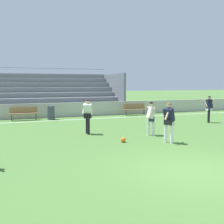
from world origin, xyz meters
name	(u,v)px	position (x,y,z in m)	size (l,w,h in m)	color
ground_plane	(189,171)	(0.00, 0.00, 0.00)	(160.00, 160.00, 0.00)	#477033
field_line_sideline	(80,119)	(0.00, 12.14, 0.00)	(44.00, 0.12, 0.01)	white
sideline_wall	(73,110)	(0.00, 13.96, 0.53)	(48.00, 0.16, 1.06)	#BCB7AD
bleacher_stand	(18,92)	(-3.74, 17.76, 1.75)	(17.13, 5.56, 3.94)	#B2B2B7
bench_centre_sideline	(135,108)	(4.69, 13.10, 0.55)	(1.80, 0.40, 0.90)	olive
bench_near_bin	(24,112)	(-3.62, 13.10, 0.55)	(1.80, 0.40, 0.90)	olive
trash_bin	(51,113)	(-1.85, 12.78, 0.47)	(0.50, 0.50, 0.94)	#3D424C
player_dark_challenging	(169,119)	(1.50, 3.39, 1.01)	(0.68, 0.51, 1.69)	white
player_white_dropping_back	(151,116)	(1.65, 5.17, 0.95)	(0.42, 0.50, 1.61)	white
player_dark_wide_right	(209,107)	(7.23, 7.65, 1.01)	(0.44, 0.47, 1.69)	black
player_white_overlapping	(88,113)	(-1.06, 6.58, 1.02)	(0.64, 0.50, 1.71)	black
soccer_ball	(123,140)	(-0.21, 4.20, 0.11)	(0.22, 0.22, 0.22)	orange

